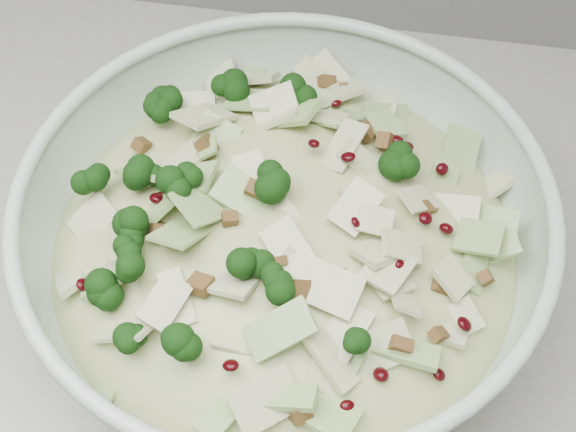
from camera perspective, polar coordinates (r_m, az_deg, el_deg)
name	(u,v)px	position (r m, az deg, el deg)	size (l,w,h in m)	color
counter	(195,392)	(1.15, -6.66, -12.32)	(3.60, 0.60, 0.90)	beige
mixing_bowl	(285,253)	(0.62, -0.25, -2.62)	(0.51, 0.51, 0.16)	silver
salad	(284,234)	(0.60, -0.26, -1.29)	(0.36, 0.36, 0.16)	#AEB77D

